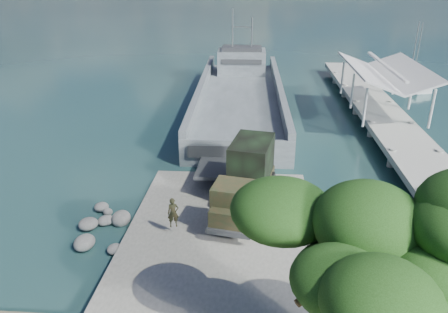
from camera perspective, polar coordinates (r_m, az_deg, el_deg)
ground at (r=23.26m, az=-0.30°, el=-11.02°), size 1400.00×1400.00×0.00m
boat_ramp at (r=22.30m, az=-0.49°, el=-11.96°), size 10.00×18.00×0.50m
shoreline_rocks at (r=24.81m, az=-14.85°, el=-9.46°), size 3.20×5.60×0.90m
pier at (r=41.24m, az=20.09°, el=5.91°), size 6.40×44.00×6.10m
landing_craft at (r=43.38m, az=2.10°, el=7.07°), size 8.55×32.13×9.50m
military_truck at (r=24.70m, az=2.95°, el=-2.80°), size 3.71×7.79×3.48m
soldier at (r=22.76m, az=-6.61°, el=-8.15°), size 0.66×0.52×1.60m
sailboat_near at (r=56.22m, az=23.07°, el=8.71°), size 3.47×6.55×7.66m
sailboat_far at (r=57.77m, az=23.47°, el=9.00°), size 2.28×6.22×7.43m
overhang_tree at (r=12.15m, az=24.37°, el=-14.17°), size 8.58×7.90×7.79m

